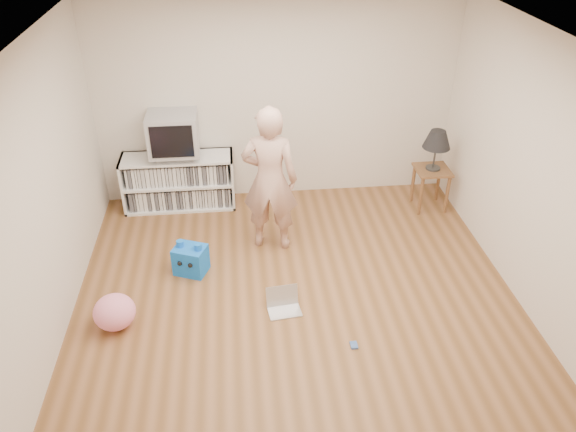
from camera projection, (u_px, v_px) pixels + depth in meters
The scene contains 13 objects.
ground at pixel (297, 298), 5.77m from camera, with size 4.50×4.50×0.00m, color brown.
walls at pixel (298, 188), 5.08m from camera, with size 4.52×4.52×2.60m.
ceiling at pixel (300, 43), 4.39m from camera, with size 4.50×4.50×0.01m, color white.
media_unit at pixel (179, 181), 7.19m from camera, with size 1.40×0.45×0.70m.
dvd_deck at pixel (176, 154), 6.97m from camera, with size 0.45×0.35×0.07m, color gray.
crt_tv at pixel (173, 133), 6.82m from camera, with size 0.60×0.53×0.50m.
side_table at pixel (431, 178), 7.11m from camera, with size 0.42×0.42×0.55m.
table_lamp at pixel (437, 140), 6.83m from camera, with size 0.34×0.34×0.52m.
person at pixel (270, 180), 6.15m from camera, with size 0.62×0.41×1.71m, color #D0A18E.
laptop at pixel (283, 304), 5.61m from camera, with size 0.35×0.29×0.22m.
playing_cards at pixel (354, 345), 5.19m from camera, with size 0.07×0.09×0.02m, color #3F62A9.
plush_blue at pixel (191, 259), 6.07m from camera, with size 0.41×0.37×0.38m.
plush_pink at pixel (115, 312), 5.34m from camera, with size 0.40×0.40×0.34m, color pink.
Camera 1 is at (-0.55, -4.41, 3.77)m, focal length 35.00 mm.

